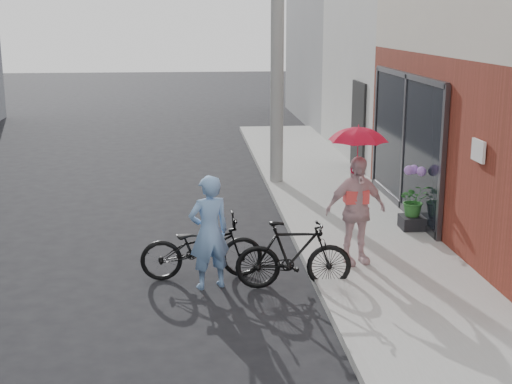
{
  "coord_description": "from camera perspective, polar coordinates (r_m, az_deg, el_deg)",
  "views": [
    {
      "loc": [
        -0.78,
        -9.06,
        3.59
      ],
      "look_at": [
        0.18,
        1.05,
        1.1
      ],
      "focal_mm": 50.0,
      "sensor_mm": 36.0,
      "label": 1
    }
  ],
  "objects": [
    {
      "name": "planter",
      "position": [
        12.31,
        12.44,
        -2.39
      ],
      "size": [
        0.42,
        0.42,
        0.22
      ],
      "primitive_type": "cube",
      "rotation": [
        0.0,
        0.0,
        -0.01
      ],
      "color": "black",
      "rests_on": "sidewalk"
    },
    {
      "name": "curb",
      "position": [
        11.74,
        3.25,
        -3.75
      ],
      "size": [
        0.12,
        24.0,
        0.12
      ],
      "primitive_type": "cube",
      "color": "#9E9E99",
      "rests_on": "ground"
    },
    {
      "name": "ground",
      "position": [
        9.78,
        -0.49,
        -7.77
      ],
      "size": [
        80.0,
        80.0,
        0.0
      ],
      "primitive_type": "plane",
      "color": "black",
      "rests_on": "ground"
    },
    {
      "name": "kimono_woman",
      "position": [
        10.3,
        7.97,
        -1.46
      ],
      "size": [
        0.98,
        0.58,
        1.57
      ],
      "primitive_type": "imported",
      "rotation": [
        0.0,
        0.0,
        0.22
      ],
      "color": "beige",
      "rests_on": "sidewalk"
    },
    {
      "name": "sidewalk",
      "position": [
        11.96,
        8.76,
        -3.55
      ],
      "size": [
        2.2,
        24.0,
        0.12
      ],
      "primitive_type": "cube",
      "color": "#999993",
      "rests_on": "ground"
    },
    {
      "name": "officer",
      "position": [
        9.6,
        -3.77,
        -3.23
      ],
      "size": [
        0.66,
        0.54,
        1.57
      ],
      "primitive_type": "imported",
      "rotation": [
        0.0,
        0.0,
        3.48
      ],
      "color": "#79A4D8",
      "rests_on": "ground"
    },
    {
      "name": "east_building_far",
      "position": [
        26.3,
        12.57,
        13.28
      ],
      "size": [
        8.0,
        8.0,
        7.0
      ],
      "primitive_type": "cube",
      "color": "gray",
      "rests_on": "ground"
    },
    {
      "name": "parasol",
      "position": [
        10.06,
        8.19,
        4.8
      ],
      "size": [
        0.79,
        0.79,
        0.7
      ],
      "primitive_type": "imported",
      "color": "#EE1C43",
      "rests_on": "kimono_woman"
    },
    {
      "name": "potted_plant",
      "position": [
        12.21,
        12.53,
        -0.63
      ],
      "size": [
        0.5,
        0.43,
        0.56
      ],
      "primitive_type": "imported",
      "color": "#2E702D",
      "rests_on": "planter"
    },
    {
      "name": "bike_left",
      "position": [
        10.06,
        -4.37,
        -4.45
      ],
      "size": [
        1.74,
        0.68,
        0.9
      ],
      "primitive_type": "imported",
      "rotation": [
        0.0,
        0.0,
        1.62
      ],
      "color": "black",
      "rests_on": "ground"
    },
    {
      "name": "utility_pole",
      "position": [
        15.18,
        1.73,
        13.44
      ],
      "size": [
        0.28,
        0.28,
        7.0
      ],
      "primitive_type": "cylinder",
      "color": "#9E9E99",
      "rests_on": "ground"
    },
    {
      "name": "plaster_building",
      "position": [
        19.74,
        18.89,
        12.81
      ],
      "size": [
        8.0,
        6.0,
        7.0
      ],
      "primitive_type": "cube",
      "color": "silver",
      "rests_on": "ground"
    },
    {
      "name": "bike_right",
      "position": [
        9.66,
        3.03,
        -5.05
      ],
      "size": [
        1.6,
        0.52,
        0.95
      ],
      "primitive_type": "imported",
      "rotation": [
        0.0,
        0.0,
        1.53
      ],
      "color": "black",
      "rests_on": "ground"
    }
  ]
}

